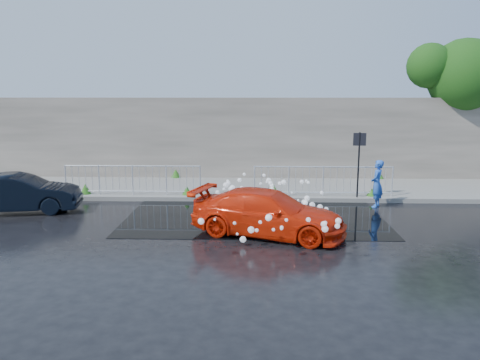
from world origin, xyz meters
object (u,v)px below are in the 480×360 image
(red_car, at_px, (268,213))
(dark_car, at_px, (19,193))
(person, at_px, (377,184))
(sign_post, at_px, (359,154))

(red_car, xyz_separation_m, dark_car, (-8.08, 2.22, 0.01))
(red_car, distance_m, person, 5.04)
(sign_post, bearing_deg, dark_car, -170.68)
(red_car, height_order, dark_car, dark_car)
(dark_car, bearing_deg, person, -95.52)
(dark_car, height_order, person, person)
(sign_post, distance_m, red_car, 5.38)
(sign_post, distance_m, person, 1.29)
(dark_car, bearing_deg, red_car, -116.09)
(red_car, distance_m, dark_car, 8.38)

